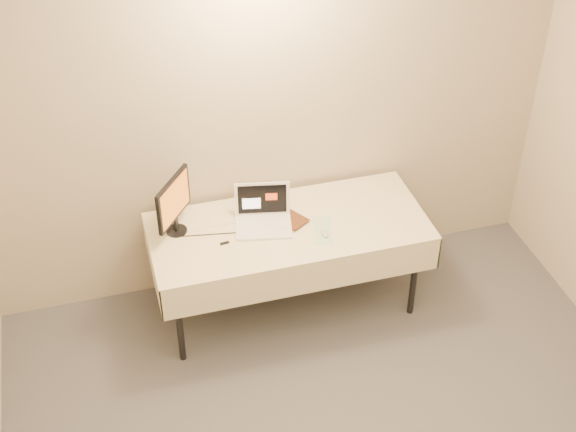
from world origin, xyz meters
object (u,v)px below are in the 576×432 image
object	(u,v)px
table	(289,233)
monitor	(174,202)
laptop	(263,215)
book	(283,214)

from	to	relation	value
table	monitor	size ratio (longest dim) A/B	4.50
laptop	monitor	world-z (taller)	monitor
book	monitor	bearing A→B (deg)	136.68
laptop	table	bearing A→B (deg)	-13.39
laptop	book	xyz separation A→B (m)	(0.12, -0.07, 0.04)
laptop	monitor	bearing A→B (deg)	-175.27
table	laptop	size ratio (longest dim) A/B	4.43
laptop	monitor	distance (m)	0.60
monitor	table	bearing A→B (deg)	-64.45
laptop	book	size ratio (longest dim) A/B	2.01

